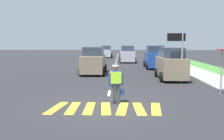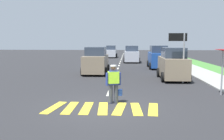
{
  "view_description": "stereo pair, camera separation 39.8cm",
  "coord_description": "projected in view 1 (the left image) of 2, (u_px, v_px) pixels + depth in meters",
  "views": [
    {
      "loc": [
        0.58,
        -10.05,
        2.68
      ],
      "look_at": [
        0.11,
        3.72,
        1.1
      ],
      "focal_mm": 40.12,
      "sensor_mm": 36.0,
      "label": 1
    },
    {
      "loc": [
        0.98,
        -10.03,
        2.68
      ],
      "look_at": [
        0.11,
        3.72,
        1.1
      ],
      "focal_mm": 40.12,
      "sensor_mm": 36.0,
      "label": 2
    }
  ],
  "objects": [
    {
      "name": "crosswalk_stripes",
      "position": [
        106.0,
        108.0,
        10.03
      ],
      "size": [
        4.59,
        1.93,
        0.01
      ],
      "color": "yellow",
      "rests_on": "ground"
    },
    {
      "name": "car_oncoming_lead",
      "position": [
        93.0,
        61.0,
        20.66
      ],
      "size": [
        2.04,
        3.94,
        2.22
      ],
      "color": "gray",
      "rests_on": "ground"
    },
    {
      "name": "car_oncoming_third",
      "position": [
        106.0,
        52.0,
        41.83
      ],
      "size": [
        1.95,
        4.05,
        2.0
      ],
      "color": "silver",
      "rests_on": "ground"
    },
    {
      "name": "road_worker",
      "position": [
        116.0,
        82.0,
        10.78
      ],
      "size": [
        0.71,
        0.51,
        1.67
      ],
      "color": "#383D4C",
      "rests_on": "ground"
    },
    {
      "name": "ground_plane",
      "position": [
        116.0,
        63.0,
        31.16
      ],
      "size": [
        96.0,
        96.0,
        0.0
      ],
      "primitive_type": "plane",
      "color": "#28282B"
    },
    {
      "name": "lane_direction_sign",
      "position": [
        179.0,
        46.0,
        15.97
      ],
      "size": [
        1.16,
        0.11,
        3.2
      ],
      "color": "gray",
      "rests_on": "ground"
    },
    {
      "name": "lane_center_line",
      "position": [
        116.0,
        60.0,
        35.33
      ],
      "size": [
        0.14,
        46.4,
        0.01
      ],
      "color": "silver",
      "rests_on": "ground"
    },
    {
      "name": "yield_sign",
      "position": [
        222.0,
        54.0,
        12.51
      ],
      "size": [
        0.8,
        0.8,
        2.29
      ],
      "color": "gray",
      "rests_on": "ground"
    },
    {
      "name": "car_parked_curbside",
      "position": [
        171.0,
        65.0,
        17.7
      ],
      "size": [
        1.89,
        3.98,
        2.25
      ],
      "color": "gray",
      "rests_on": "ground"
    },
    {
      "name": "car_parked_far",
      "position": [
        155.0,
        58.0,
        25.23
      ],
      "size": [
        1.98,
        4.28,
        2.27
      ],
      "color": "#1E4799",
      "rests_on": "ground"
    },
    {
      "name": "car_outgoing_far",
      "position": [
        127.0,
        55.0,
        32.29
      ],
      "size": [
        2.04,
        4.24,
        2.14
      ],
      "color": "silver",
      "rests_on": "ground"
    },
    {
      "name": "sidewalk_right",
      "position": [
        203.0,
        75.0,
        19.99
      ],
      "size": [
        2.4,
        72.0,
        0.14
      ],
      "primitive_type": "cube",
      "color": "#9E9E99",
      "rests_on": "ground"
    }
  ]
}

